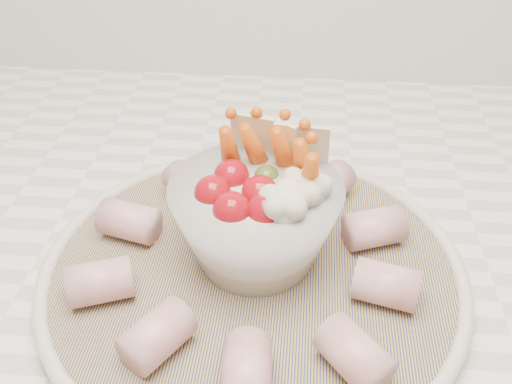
{
  "coord_description": "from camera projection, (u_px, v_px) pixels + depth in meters",
  "views": [
    {
      "loc": [
        0.0,
        1.01,
        1.27
      ],
      "look_at": [
        -0.03,
        1.37,
        1.0
      ],
      "focal_mm": 40.0,
      "sensor_mm": 36.0,
      "label": 1
    }
  ],
  "objects": [
    {
      "name": "serving_platter",
      "position": [
        253.0,
        270.0,
        0.48
      ],
      "size": [
        0.35,
        0.35,
        0.02
      ],
      "color": "navy",
      "rests_on": "kitchen_counter"
    },
    {
      "name": "veggie_bowl",
      "position": [
        258.0,
        215.0,
        0.46
      ],
      "size": [
        0.14,
        0.14,
        0.12
      ],
      "color": "silver",
      "rests_on": "serving_platter"
    },
    {
      "name": "cured_meat_rolls",
      "position": [
        252.0,
        252.0,
        0.47
      ],
      "size": [
        0.28,
        0.29,
        0.03
      ],
      "color": "#C05869",
      "rests_on": "serving_platter"
    }
  ]
}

